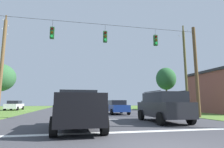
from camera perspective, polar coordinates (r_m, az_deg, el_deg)
The scene contains 15 objects.
shoulder_grass_right at distance 27.23m, azimuth 31.13°, elevation -10.23°, with size 16.00×80.00×0.03m, color #53782F.
stop_bar_stripe at distance 8.70m, azimuth 4.89°, elevation -17.58°, with size 14.96×0.45×0.01m, color white.
lane_dash_0 at distance 14.52m, azimuth -2.05°, elevation -13.98°, with size 0.15×2.50×0.01m, color white.
lane_dash_1 at distance 20.49m, azimuth -4.95°, elevation -12.39°, with size 0.15×2.50×0.01m, color white.
lane_dash_2 at distance 26.97m, azimuth -6.61°, elevation -11.44°, with size 0.15×2.50×0.01m, color white.
lane_dash_3 at distance 37.64m, azimuth -8.08°, elevation -10.59°, with size 0.15×2.50×0.01m, color white.
overhead_signal_span at distance 14.99m, azimuth -2.71°, elevation 3.53°, with size 17.46×0.31×8.29m.
pickup_truck at distance 9.60m, azimuth -10.54°, elevation -10.84°, with size 2.37×5.44×1.95m.
suv_black at distance 13.05m, azimuth 15.62°, elevation -9.63°, with size 2.25×4.82×2.05m.
distant_car_crossing_white at distance 33.36m, azimuth -28.14°, elevation -8.59°, with size 2.05×4.31×1.52m.
distant_car_oncoming at distance 33.46m, azimuth 11.05°, elevation -9.44°, with size 2.07×4.32×1.52m.
distant_car_far_parked at distance 20.55m, azimuth 1.54°, elevation -10.21°, with size 2.08×4.33×1.52m.
utility_pole_mid_right at distance 22.27m, azimuth 21.96°, elevation 1.29°, with size 0.27×1.76×10.18m.
utility_pole_near_left at distance 20.43m, azimuth -31.12°, elevation 2.62°, with size 0.31×1.54×9.88m.
tree_roadside_right at distance 31.23m, azimuth 16.48°, elevation -1.45°, with size 3.22×3.22×6.91m.
Camera 1 is at (-2.42, -5.13, 1.37)m, focal length 29.32 mm.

